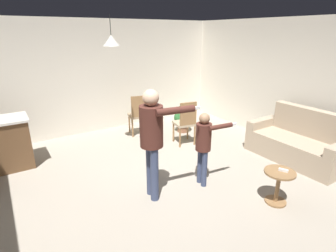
{
  "coord_description": "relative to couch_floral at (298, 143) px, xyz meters",
  "views": [
    {
      "loc": [
        -2.19,
        -3.27,
        2.41
      ],
      "look_at": [
        -0.03,
        0.07,
        1.0
      ],
      "focal_mm": 28.64,
      "sensor_mm": 36.0,
      "label": 1
    }
  ],
  "objects": [
    {
      "name": "side_table_by_couch",
      "position": [
        -1.58,
        -0.71,
        -0.0
      ],
      "size": [
        0.44,
        0.44,
        0.52
      ],
      "color": "olive",
      "rests_on": "ground"
    },
    {
      "name": "ceiling_light_pendant",
      "position": [
        -2.82,
        2.29,
        1.92
      ],
      "size": [
        0.32,
        0.32,
        0.55
      ],
      "color": "silver"
    },
    {
      "name": "potted_plant_corner",
      "position": [
        -1.0,
        2.48,
        0.05
      ],
      "size": [
        0.45,
        0.45,
        0.69
      ],
      "color": "brown",
      "rests_on": "ground"
    },
    {
      "name": "couch_floral",
      "position": [
        0.0,
        0.0,
        0.0
      ],
      "size": [
        0.86,
        1.8,
        1.0
      ],
      "rotation": [
        0.0,
        0.0,
        1.57
      ],
      "color": "tan",
      "rests_on": "ground"
    },
    {
      "name": "wall_right",
      "position": [
        0.62,
        0.58,
        1.02
      ],
      "size": [
        0.1,
        6.4,
        2.7
      ],
      "primitive_type": "cube",
      "color": "silver",
      "rests_on": "ground"
    },
    {
      "name": "spare_remote_on_table",
      "position": [
        -1.54,
        -0.73,
        0.21
      ],
      "size": [
        0.09,
        0.13,
        0.04
      ],
      "primitive_type": "cube",
      "rotation": [
        0.0,
        0.0,
        0.44
      ],
      "color": "white",
      "rests_on": "side_table_by_couch"
    },
    {
      "name": "person_adult",
      "position": [
        -3.03,
        0.42,
        0.71
      ],
      "size": [
        0.79,
        0.57,
        1.68
      ],
      "rotation": [
        0.0,
        0.0,
        -1.73
      ],
      "color": "#384260",
      "rests_on": "ground"
    },
    {
      "name": "person_child",
      "position": [
        -2.17,
        0.29,
        0.43
      ],
      "size": [
        0.62,
        0.41,
        1.23
      ],
      "rotation": [
        0.0,
        0.0,
        -1.69
      ],
      "color": "#384260",
      "rests_on": "ground"
    },
    {
      "name": "ground",
      "position": [
        -2.58,
        0.58,
        -0.33
      ],
      "size": [
        7.68,
        7.68,
        0.0
      ],
      "primitive_type": "plane",
      "color": "#9E9384"
    },
    {
      "name": "dining_chair_near_wall",
      "position": [
        -1.42,
        1.78,
        0.21
      ],
      "size": [
        0.49,
        0.49,
        1.0
      ],
      "rotation": [
        0.0,
        0.0,
        6.1
      ],
      "color": "olive",
      "rests_on": "ground"
    },
    {
      "name": "wall_back",
      "position": [
        -2.58,
        3.78,
        1.02
      ],
      "size": [
        6.4,
        0.1,
        2.7
      ],
      "primitive_type": "cube",
      "color": "silver",
      "rests_on": "ground"
    },
    {
      "name": "dining_chair_by_counter",
      "position": [
        -2.03,
        2.88,
        0.21
      ],
      "size": [
        0.5,
        0.5,
        1.0
      ],
      "rotation": [
        0.0,
        0.0,
        6.06
      ],
      "color": "olive",
      "rests_on": "ground"
    }
  ]
}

